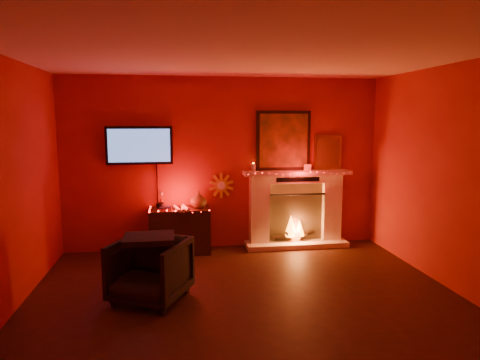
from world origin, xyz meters
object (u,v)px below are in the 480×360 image
at_px(fireplace, 295,201).
at_px(tv, 139,146).
at_px(sunburst_clock, 221,186).
at_px(console_table, 181,228).
at_px(armchair, 150,270).

distance_m(fireplace, tv, 2.61).
distance_m(fireplace, sunburst_clock, 1.23).
relative_size(console_table, armchair, 1.23).
bearing_deg(console_table, tv, 161.98).
xyz_separation_m(tv, console_table, (0.60, -0.19, -1.26)).
xyz_separation_m(sunburst_clock, armchair, (-1.02, -1.94, -0.65)).
xyz_separation_m(fireplace, console_table, (-1.84, -0.13, -0.34)).
bearing_deg(tv, armchair, -83.28).
bearing_deg(armchair, sunburst_clock, 88.73).
relative_size(tv, console_table, 1.29).
bearing_deg(console_table, armchair, -102.14).
bearing_deg(tv, sunburst_clock, 1.24).
bearing_deg(console_table, sunburst_clock, 18.68).
bearing_deg(sunburst_clock, tv, -178.76).
height_order(fireplace, sunburst_clock, fireplace).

